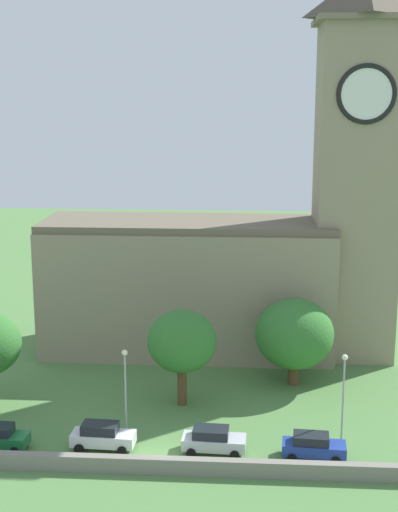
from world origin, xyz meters
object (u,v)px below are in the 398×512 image
Objects in this scene: car_white at (102,436)px; car_silver at (213,440)px; tree_by_tower at (182,342)px; church at (246,245)px; tree_riverside_east at (294,334)px; streetlamp_central at (344,384)px; streetlamp_west_mid at (125,380)px; car_blue at (313,446)px.

car_white is 8.02m from car_silver.
church is at bearing 69.80° from tree_by_tower.
car_silver is 0.59× the size of tree_riverside_east.
car_white is 17.87m from streetlamp_central.
streetlamp_central is at bearing 1.08° from streetlamp_west_mid.
church is 15.75m from tree_by_tower.
tree_riverside_east is (-2.90, 11.12, 0.06)m from streetlamp_central.
car_white is at bearing 178.50° from car_blue.
church is at bearing 115.80° from tree_riverside_east.
car_blue is 0.59× the size of tree_riverside_east.
car_silver is 15.15m from tree_riverside_east.
car_blue is 4.99m from streetlamp_central.
car_white is at bearing -173.26° from streetlamp_central.
streetlamp_west_mid is at bearing 171.05° from car_blue.
streetlamp_central is (15.93, 0.30, -0.05)m from streetlamp_west_mid.
tree_by_tower is at bearing -110.20° from church.
streetlamp_central reaches higher than car_white.
church is 22.17m from streetlamp_central.
streetlamp_west_mid is at bearing -138.76° from tree_riverside_east.
car_blue is 14.10m from tree_riverside_east.
car_silver is at bearing -116.10° from tree_riverside_east.
tree_by_tower is at bearing 60.70° from streetlamp_west_mid.
streetlamp_west_mid reaches higher than car_silver.
streetlamp_central is 11.49m from tree_riverside_east.
church is at bearing 102.35° from car_blue.
tree_riverside_east is (14.48, 13.18, 3.68)m from car_white.
streetlamp_central is at bearing -70.22° from church.
car_silver is at bearing -15.00° from streetlamp_west_mid.
car_white is 0.67× the size of streetlamp_west_mid.
car_silver is (8.02, -0.01, -0.04)m from car_white.
church is 25.05m from car_blue.
church reaches higher than streetlamp_central.
tree_by_tower is (-9.43, -5.01, 0.80)m from tree_riverside_east.
streetlamp_central is (2.28, 2.45, 3.70)m from car_blue.
car_white is at bearing -129.62° from streetlamp_west_mid.
church is 26.22m from car_white.
streetlamp_central is 13.79m from tree_by_tower.
car_blue is at bearing -40.46° from tree_by_tower.
car_blue is at bearing -1.50° from car_white.
car_white is 0.58× the size of tree_by_tower.
church reaches higher than car_silver.
tree_riverside_east reaches higher than streetlamp_central.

